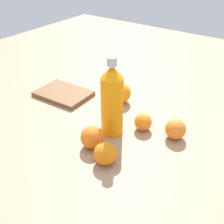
# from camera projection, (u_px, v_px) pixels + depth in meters

# --- Properties ---
(ground_plane) EXTENTS (2.40, 2.40, 0.00)m
(ground_plane) POSITION_uv_depth(u_px,v_px,m) (126.00, 131.00, 1.01)
(ground_plane) COLOR #9E7F60
(water_bottle) EXTENTS (0.07, 0.07, 0.27)m
(water_bottle) POSITION_uv_depth(u_px,v_px,m) (112.00, 100.00, 0.94)
(water_bottle) COLOR orange
(water_bottle) RESTS_ON ground_plane
(orange_0) EXTENTS (0.08, 0.08, 0.08)m
(orange_0) POSITION_uv_depth(u_px,v_px,m) (121.00, 93.00, 1.16)
(orange_0) COLOR orange
(orange_0) RESTS_ON ground_plane
(orange_1) EXTENTS (0.07, 0.07, 0.07)m
(orange_1) POSITION_uv_depth(u_px,v_px,m) (176.00, 129.00, 0.96)
(orange_1) COLOR orange
(orange_1) RESTS_ON ground_plane
(orange_2) EXTENTS (0.07, 0.07, 0.07)m
(orange_2) POSITION_uv_depth(u_px,v_px,m) (105.00, 153.00, 0.85)
(orange_2) COLOR orange
(orange_2) RESTS_ON ground_plane
(orange_3) EXTENTS (0.07, 0.07, 0.07)m
(orange_3) POSITION_uv_depth(u_px,v_px,m) (92.00, 137.00, 0.92)
(orange_3) COLOR orange
(orange_3) RESTS_ON ground_plane
(orange_4) EXTENTS (0.06, 0.06, 0.06)m
(orange_4) POSITION_uv_depth(u_px,v_px,m) (143.00, 122.00, 1.00)
(orange_4) COLOR orange
(orange_4) RESTS_ON ground_plane
(cutting_board) EXTENTS (0.22, 0.16, 0.02)m
(cutting_board) POSITION_uv_depth(u_px,v_px,m) (63.00, 94.00, 1.22)
(cutting_board) COLOR brown
(cutting_board) RESTS_ON ground_plane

